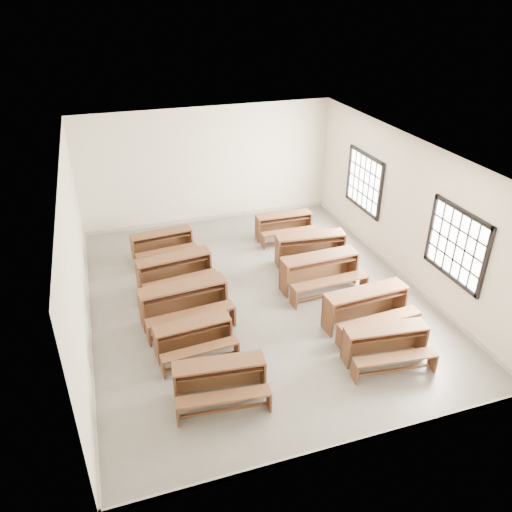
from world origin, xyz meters
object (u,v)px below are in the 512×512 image
object	(u,v)px
desk_set_4	(162,243)
desk_set_9	(284,224)
desk_set_0	(220,378)
desk_set_5	(386,342)
desk_set_6	(367,305)
desk_set_1	(194,336)
desk_set_3	(175,269)
desk_set_2	(184,300)
desk_set_7	(320,270)
desk_set_8	(311,247)

from	to	relation	value
desk_set_4	desk_set_9	bearing A→B (deg)	-4.43
desk_set_0	desk_set_9	world-z (taller)	desk_set_0
desk_set_5	desk_set_6	xyz separation A→B (m)	(0.19, 1.05, 0.05)
desk_set_1	desk_set_5	distance (m)	3.45
desk_set_9	desk_set_3	bearing A→B (deg)	-153.51
desk_set_0	desk_set_2	world-z (taller)	desk_set_2
desk_set_9	desk_set_4	bearing A→B (deg)	-177.78
desk_set_0	desk_set_4	size ratio (longest dim) A/B	1.01
desk_set_7	desk_set_2	bearing A→B (deg)	-177.76
desk_set_8	desk_set_3	bearing A→B (deg)	-173.24
desk_set_0	desk_set_8	world-z (taller)	desk_set_8
desk_set_0	desk_set_7	size ratio (longest dim) A/B	0.88
desk_set_5	desk_set_9	distance (m)	5.17
desk_set_5	desk_set_6	world-z (taller)	desk_set_6
desk_set_3	desk_set_5	xyz separation A→B (m)	(3.14, -3.65, -0.04)
desk_set_2	desk_set_9	distance (m)	4.29
desk_set_4	desk_set_1	bearing A→B (deg)	-96.13
desk_set_1	desk_set_6	bearing A→B (deg)	-8.14
desk_set_4	desk_set_8	world-z (taller)	desk_set_8
desk_set_6	desk_set_4	bearing A→B (deg)	126.41
desk_set_2	desk_set_4	size ratio (longest dim) A/B	1.17
desk_set_8	desk_set_9	distance (m)	1.49
desk_set_5	desk_set_7	size ratio (longest dim) A/B	0.88
desk_set_8	desk_set_9	world-z (taller)	desk_set_8
desk_set_1	desk_set_6	xyz separation A→B (m)	(3.41, -0.20, 0.08)
desk_set_5	desk_set_7	distance (m)	2.60
desk_set_2	desk_set_6	size ratio (longest dim) A/B	1.03
desk_set_2	desk_set_9	size ratio (longest dim) A/B	1.21
desk_set_1	desk_set_8	bearing A→B (deg)	31.02
desk_set_8	desk_set_7	bearing A→B (deg)	-96.69
desk_set_7	desk_set_9	bearing A→B (deg)	84.35
desk_set_3	desk_set_4	distance (m)	1.45
desk_set_7	desk_set_9	xyz separation A→B (m)	(0.14, 2.58, -0.07)
desk_set_1	desk_set_5	xyz separation A→B (m)	(3.21, -1.25, 0.02)
desk_set_0	desk_set_7	bearing A→B (deg)	47.44
desk_set_5	desk_set_9	bearing A→B (deg)	96.22
desk_set_5	desk_set_6	bearing A→B (deg)	86.24
desk_set_9	desk_set_2	bearing A→B (deg)	-137.70
desk_set_2	desk_set_4	xyz separation A→B (m)	(-0.01, 2.76, -0.07)
desk_set_7	desk_set_8	world-z (taller)	desk_set_7
desk_set_3	desk_set_6	size ratio (longest dim) A/B	0.99
desk_set_2	desk_set_3	bearing A→B (deg)	83.33
desk_set_0	desk_set_2	xyz separation A→B (m)	(-0.13, 2.31, 0.06)
desk_set_8	desk_set_9	size ratio (longest dim) A/B	1.17
desk_set_5	desk_set_8	world-z (taller)	desk_set_8
desk_set_3	desk_set_5	size ratio (longest dim) A/B	1.10
desk_set_3	desk_set_6	xyz separation A→B (m)	(3.33, -2.59, 0.02)
desk_set_2	desk_set_5	xyz separation A→B (m)	(3.18, -2.33, -0.06)
desk_set_2	desk_set_9	xyz separation A→B (m)	(3.22, 2.84, -0.07)
desk_set_1	desk_set_4	xyz separation A→B (m)	(0.02, 3.84, 0.02)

